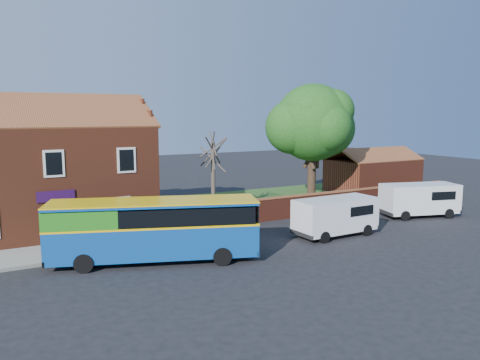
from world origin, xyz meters
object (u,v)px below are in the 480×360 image
large_tree (312,125)px  van_far (420,198)px  van_near (336,215)px  bus (148,227)px

large_tree → van_far: bearing=-69.1°
van_near → large_tree: bearing=58.9°
bus → large_tree: (16.99, 9.23, 4.63)m
van_near → van_far: 8.83m
van_near → large_tree: large_tree is taller
van_near → large_tree: size_ratio=0.54×
van_far → large_tree: size_ratio=0.59×
bus → large_tree: bearing=47.7°
van_far → large_tree: large_tree is taller
large_tree → van_near: bearing=-119.5°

